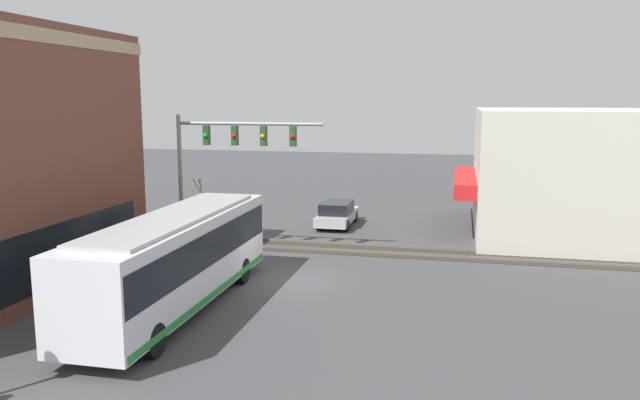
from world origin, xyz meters
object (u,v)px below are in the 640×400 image
(crossing_signal, at_px, (201,207))
(pedestrian_at_crossing, at_px, (223,233))
(parked_car_silver, at_px, (337,214))
(city_bus, at_px, (176,258))

(crossing_signal, relative_size, pedestrian_at_crossing, 2.18)
(parked_car_silver, bearing_deg, crossing_signal, 148.68)
(parked_car_silver, relative_size, pedestrian_at_crossing, 2.61)
(pedestrian_at_crossing, bearing_deg, city_bus, -169.42)
(city_bus, xyz_separation_m, crossing_signal, (7.39, 2.28, 0.45))
(parked_car_silver, bearing_deg, pedestrian_at_crossing, 150.42)
(crossing_signal, xyz_separation_m, pedestrian_at_crossing, (0.76, -0.76, -1.41))
(city_bus, distance_m, parked_car_silver, 15.68)
(pedestrian_at_crossing, bearing_deg, crossing_signal, 135.09)
(city_bus, xyz_separation_m, parked_car_silver, (15.41, -2.60, -1.18))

